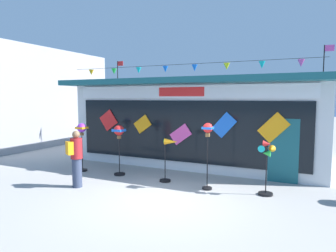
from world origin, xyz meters
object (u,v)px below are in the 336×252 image
(wind_spinner_center_right, at_px, (208,138))
(person_near_camera, at_px, (76,158))
(wind_spinner_center_left, at_px, (169,154))
(wind_spinner_left, at_px, (119,137))
(wind_spinner_right, at_px, (266,161))
(kite_shop_building, at_px, (204,120))
(wind_spinner_far_left, at_px, (82,134))

(wind_spinner_center_right, bearing_deg, person_near_camera, -157.89)
(wind_spinner_center_left, distance_m, wind_spinner_center_right, 1.47)
(wind_spinner_center_right, distance_m, person_near_camera, 3.88)
(wind_spinner_left, height_order, wind_spinner_right, wind_spinner_left)
(kite_shop_building, relative_size, wind_spinner_center_left, 7.18)
(person_near_camera, bearing_deg, wind_spinner_center_left, -114.35)
(wind_spinner_far_left, bearing_deg, kite_shop_building, 51.72)
(wind_spinner_right, bearing_deg, wind_spinner_center_left, 179.37)
(kite_shop_building, xyz_separation_m, wind_spinner_center_right, (1.52, -4.25, -0.19))
(person_near_camera, bearing_deg, wind_spinner_right, -133.35)
(wind_spinner_left, xyz_separation_m, wind_spinner_center_right, (3.21, -0.27, 0.18))
(wind_spinner_right, height_order, person_near_camera, person_near_camera)
(wind_spinner_far_left, relative_size, person_near_camera, 1.03)
(kite_shop_building, relative_size, wind_spinner_far_left, 5.73)
(wind_spinner_far_left, distance_m, wind_spinner_center_left, 3.45)
(wind_spinner_left, bearing_deg, wind_spinner_center_right, -4.72)
(wind_spinner_center_left, bearing_deg, wind_spinner_far_left, -179.35)
(wind_spinner_left, distance_m, wind_spinner_center_right, 3.22)
(wind_spinner_center_right, height_order, person_near_camera, wind_spinner_center_right)
(kite_shop_building, xyz_separation_m, person_near_camera, (-2.04, -5.69, -0.79))
(kite_shop_building, distance_m, wind_spinner_center_right, 4.51)
(wind_spinner_center_left, bearing_deg, wind_spinner_center_right, -8.89)
(wind_spinner_center_left, height_order, person_near_camera, person_near_camera)
(kite_shop_building, height_order, person_near_camera, kite_shop_building)
(kite_shop_building, height_order, wind_spinner_right, kite_shop_building)
(wind_spinner_far_left, bearing_deg, wind_spinner_right, 0.06)
(wind_spinner_left, height_order, person_near_camera, wind_spinner_left)
(wind_spinner_left, relative_size, wind_spinner_center_left, 1.24)
(wind_spinner_right, xyz_separation_m, person_near_camera, (-5.15, -1.62, -0.07))
(kite_shop_building, xyz_separation_m, wind_spinner_center_left, (0.20, -4.04, -0.80))
(wind_spinner_left, bearing_deg, person_near_camera, -101.42)
(wind_spinner_far_left, xyz_separation_m, wind_spinner_center_left, (3.42, 0.04, -0.46))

